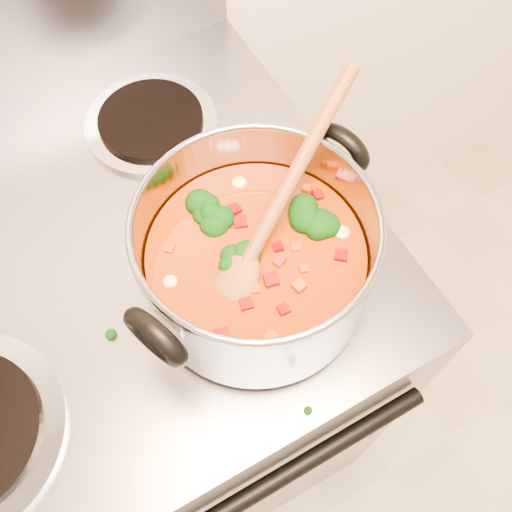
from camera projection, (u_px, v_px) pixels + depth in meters
The scene contains 4 objects.
electric_range at pixel (134, 364), 1.14m from camera, with size 0.79×0.71×1.08m.
stockpot at pixel (256, 259), 0.65m from camera, with size 0.33×0.27×0.16m.
wooden_spoon at pixel (266, 227), 0.62m from camera, with size 0.27×0.18×0.13m.
cooktop_crumbs at pixel (262, 383), 0.66m from camera, with size 0.25×0.27×0.01m.
Camera 1 is at (-0.04, 0.73, 1.57)m, focal length 40.00 mm.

